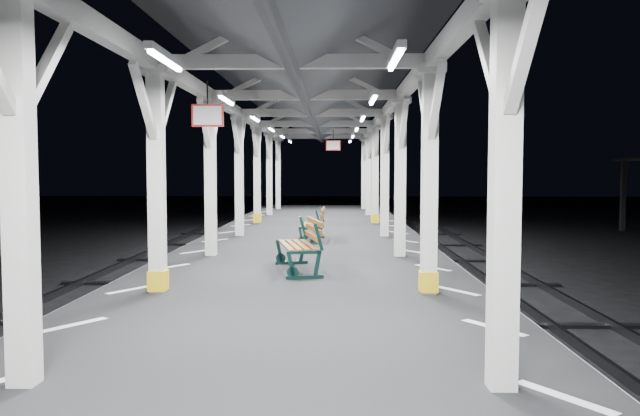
{
  "coord_description": "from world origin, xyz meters",
  "views": [
    {
      "loc": [
        0.61,
        -7.11,
        2.81
      ],
      "look_at": [
        0.38,
        2.97,
        2.2
      ],
      "focal_mm": 35.0,
      "sensor_mm": 36.0,
      "label": 1
    }
  ],
  "objects": [
    {
      "name": "ground",
      "position": [
        0.0,
        0.0,
        0.0
      ],
      "size": [
        120.0,
        120.0,
        0.0
      ],
      "primitive_type": "plane",
      "color": "black",
      "rests_on": "ground"
    },
    {
      "name": "platform",
      "position": [
        0.0,
        0.0,
        0.5
      ],
      "size": [
        6.0,
        50.0,
        1.0
      ],
      "primitive_type": "cube",
      "color": "black",
      "rests_on": "ground"
    },
    {
      "name": "hazard_stripes_left",
      "position": [
        -2.45,
        0.0,
        1.0
      ],
      "size": [
        1.0,
        48.0,
        0.01
      ],
      "primitive_type": "cube",
      "color": "silver",
      "rests_on": "platform"
    },
    {
      "name": "hazard_stripes_right",
      "position": [
        2.45,
        0.0,
        1.0
      ],
      "size": [
        1.0,
        48.0,
        0.01
      ],
      "primitive_type": "cube",
      "color": "silver",
      "rests_on": "platform"
    },
    {
      "name": "canopy",
      "position": [
        0.0,
        -0.02,
        4.56
      ],
      "size": [
        5.4,
        49.0,
        4.65
      ],
      "color": "silver",
      "rests_on": "platform"
    },
    {
      "name": "bench_mid",
      "position": [
        0.06,
        3.99,
        1.5
      ],
      "size": [
        0.97,
        1.83,
        0.94
      ],
      "rotation": [
        0.0,
        0.0,
        0.2
      ],
      "color": "black",
      "rests_on": "platform"
    },
    {
      "name": "bench_far",
      "position": [
        0.14,
        8.73,
        1.45
      ],
      "size": [
        0.65,
        1.59,
        0.85
      ],
      "rotation": [
        0.0,
        0.0,
        -0.04
      ],
      "color": "black",
      "rests_on": "platform"
    }
  ]
}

